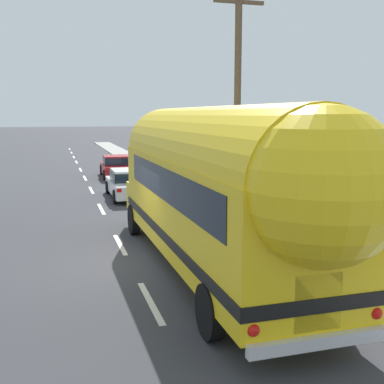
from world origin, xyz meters
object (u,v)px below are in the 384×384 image
object	(u,v)px
utility_pole	(237,100)
car_second	(116,166)
painted_bus	(217,185)
car_lead	(130,183)

from	to	relation	value
utility_pole	car_second	size ratio (longest dim) A/B	1.96
painted_bus	car_lead	bearing A→B (deg)	90.96
utility_pole	car_lead	distance (m)	8.07
utility_pole	painted_bus	world-z (taller)	utility_pole
painted_bus	car_second	size ratio (longest dim) A/B	2.85
painted_bus	car_second	world-z (taller)	painted_bus
car_lead	car_second	size ratio (longest dim) A/B	0.99
painted_bus	car_second	bearing A→B (deg)	89.56
utility_pole	car_second	distance (m)	15.20
car_lead	car_second	xyz separation A→B (m)	(0.35, 7.92, -0.00)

